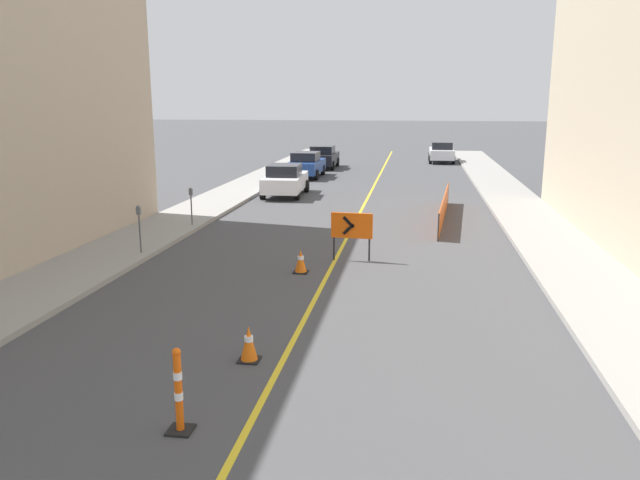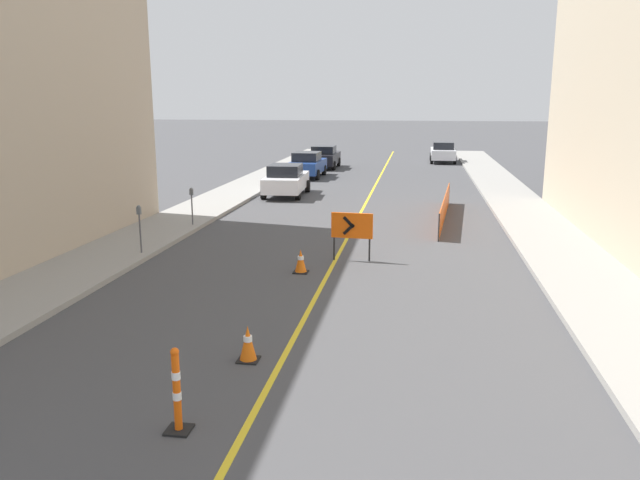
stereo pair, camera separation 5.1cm
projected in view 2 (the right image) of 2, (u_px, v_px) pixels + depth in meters
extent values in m
cube|color=gold|center=(368.00, 200.00, 30.25)|extent=(0.12, 59.05, 0.01)
cube|color=gray|center=(230.00, 195.00, 31.29)|extent=(2.65, 59.05, 0.14)
cube|color=gray|center=(515.00, 202.00, 29.18)|extent=(2.65, 59.05, 0.14)
cube|color=black|center=(248.00, 360.00, 11.57)|extent=(0.39, 0.39, 0.03)
cone|color=orange|center=(248.00, 343.00, 11.50)|extent=(0.32, 0.32, 0.65)
cylinder|color=white|center=(248.00, 339.00, 11.48)|extent=(0.16, 0.16, 0.10)
cube|color=black|center=(301.00, 272.00, 17.48)|extent=(0.41, 0.41, 0.03)
cone|color=orange|center=(301.00, 260.00, 17.41)|extent=(0.33, 0.33, 0.64)
cylinder|color=white|center=(301.00, 258.00, 17.39)|extent=(0.17, 0.17, 0.10)
cube|color=black|center=(179.00, 430.00, 9.11)|extent=(0.37, 0.37, 0.04)
cylinder|color=#EF560C|center=(177.00, 392.00, 8.97)|extent=(0.11, 0.11, 1.17)
cylinder|color=white|center=(177.00, 396.00, 8.99)|extent=(0.13, 0.13, 0.12)
cylinder|color=white|center=(176.00, 375.00, 8.92)|extent=(0.13, 0.13, 0.12)
sphere|color=#EF560C|center=(175.00, 352.00, 8.84)|extent=(0.13, 0.13, 0.13)
cube|color=#EF560C|center=(352.00, 226.00, 18.56)|extent=(1.25, 0.15, 0.76)
cube|color=black|center=(349.00, 222.00, 18.51)|extent=(0.36, 0.05, 0.36)
cube|color=black|center=(349.00, 229.00, 18.55)|extent=(0.36, 0.05, 0.36)
cylinder|color=black|center=(334.00, 249.00, 18.80)|extent=(0.06, 0.06, 0.69)
cylinder|color=black|center=(369.00, 250.00, 18.63)|extent=(0.06, 0.06, 0.69)
cube|color=#EF560C|center=(445.00, 208.00, 25.14)|extent=(0.72, 8.30, 0.97)
cylinder|color=#262626|center=(439.00, 228.00, 21.20)|extent=(0.05, 0.05, 0.97)
cylinder|color=#262626|center=(449.00, 193.00, 29.09)|extent=(0.05, 0.05, 0.97)
cube|color=silver|center=(286.00, 182.00, 31.43)|extent=(2.01, 4.38, 0.72)
cube|color=black|center=(285.00, 170.00, 31.08)|extent=(1.62, 2.01, 0.55)
cylinder|color=black|center=(276.00, 185.00, 32.92)|extent=(0.25, 0.65, 0.64)
cylinder|color=black|center=(308.00, 186.00, 32.66)|extent=(0.25, 0.65, 0.64)
cylinder|color=black|center=(263.00, 193.00, 30.35)|extent=(0.25, 0.65, 0.64)
cylinder|color=black|center=(298.00, 193.00, 30.09)|extent=(0.25, 0.65, 0.64)
cube|color=navy|center=(307.00, 166.00, 38.92)|extent=(1.87, 4.33, 0.72)
cube|color=black|center=(307.00, 157.00, 38.58)|extent=(1.56, 1.96, 0.55)
cylinder|color=black|center=(298.00, 170.00, 40.42)|extent=(0.23, 0.64, 0.64)
cylinder|color=black|center=(324.00, 170.00, 40.16)|extent=(0.23, 0.64, 0.64)
cylinder|color=black|center=(290.00, 174.00, 37.85)|extent=(0.23, 0.64, 0.64)
cylinder|color=black|center=(317.00, 175.00, 37.59)|extent=(0.23, 0.64, 0.64)
cube|color=black|center=(324.00, 158.00, 44.21)|extent=(1.81, 4.31, 0.72)
cube|color=black|center=(324.00, 150.00, 43.86)|extent=(1.54, 1.94, 0.55)
cylinder|color=black|center=(316.00, 162.00, 45.70)|extent=(0.22, 0.64, 0.64)
cylinder|color=black|center=(339.00, 162.00, 45.44)|extent=(0.22, 0.64, 0.64)
cylinder|color=black|center=(309.00, 165.00, 43.13)|extent=(0.22, 0.64, 0.64)
cylinder|color=black|center=(334.00, 166.00, 42.87)|extent=(0.22, 0.64, 0.64)
cube|color=silver|center=(443.00, 154.00, 48.28)|extent=(1.81, 4.31, 0.72)
cube|color=black|center=(443.00, 146.00, 47.93)|extent=(1.54, 1.94, 0.55)
cylinder|color=black|center=(431.00, 157.00, 49.77)|extent=(0.22, 0.64, 0.64)
cylinder|color=black|center=(453.00, 157.00, 49.51)|extent=(0.22, 0.64, 0.64)
cylinder|color=black|center=(432.00, 160.00, 47.20)|extent=(0.22, 0.64, 0.64)
cylinder|color=black|center=(455.00, 160.00, 46.94)|extent=(0.22, 0.64, 0.64)
cylinder|color=#4C4C51|center=(140.00, 234.00, 19.03)|extent=(0.05, 0.05, 1.20)
cube|color=#565B60|center=(139.00, 211.00, 18.87)|extent=(0.12, 0.10, 0.22)
sphere|color=#565B60|center=(139.00, 207.00, 18.85)|extent=(0.11, 0.11, 0.11)
cylinder|color=#4C4C51|center=(192.00, 210.00, 23.35)|extent=(0.05, 0.05, 1.13)
cube|color=#565B60|center=(191.00, 192.00, 23.20)|extent=(0.12, 0.10, 0.22)
sphere|color=#565B60|center=(191.00, 189.00, 23.18)|extent=(0.11, 0.11, 0.11)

